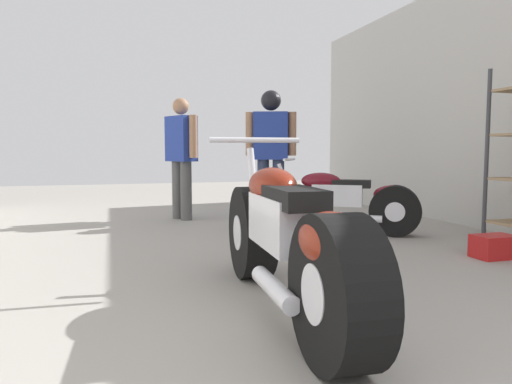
% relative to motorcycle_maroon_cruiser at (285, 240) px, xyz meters
% --- Properties ---
extents(ground_plane, '(19.11, 19.11, 0.00)m').
position_rel_motorcycle_maroon_cruiser_xyz_m(ground_plane, '(0.09, 1.56, -0.42)').
color(ground_plane, gray).
extents(motorcycle_maroon_cruiser, '(0.63, 2.14, 1.00)m').
position_rel_motorcycle_maroon_cruiser_xyz_m(motorcycle_maroon_cruiser, '(0.00, 0.00, 0.00)').
color(motorcycle_maroon_cruiser, black).
rests_on(motorcycle_maroon_cruiser, ground_plane).
extents(motorcycle_black_naked, '(1.59, 1.17, 0.83)m').
position_rel_motorcycle_maroon_cruiser_xyz_m(motorcycle_black_naked, '(1.50, 2.23, -0.08)').
color(motorcycle_black_naked, black).
rests_on(motorcycle_black_naked, ground_plane).
extents(mechanic_in_blue, '(0.40, 0.62, 1.60)m').
position_rel_motorcycle_maroon_cruiser_xyz_m(mechanic_in_blue, '(-0.01, 3.82, 0.49)').
color(mechanic_in_blue, '#4C4C4C').
rests_on(mechanic_in_blue, ground_plane).
extents(mechanic_with_helmet, '(0.65, 0.39, 1.68)m').
position_rel_motorcycle_maroon_cruiser_xyz_m(mechanic_with_helmet, '(1.09, 3.38, 0.59)').
color(mechanic_with_helmet, '#2D3851').
rests_on(mechanic_with_helmet, ground_plane).
extents(red_toolbox, '(0.35, 0.24, 0.19)m').
position_rel_motorcycle_maroon_cruiser_xyz_m(red_toolbox, '(2.18, 0.75, -0.32)').
color(red_toolbox, '#B21919').
rests_on(red_toolbox, ground_plane).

